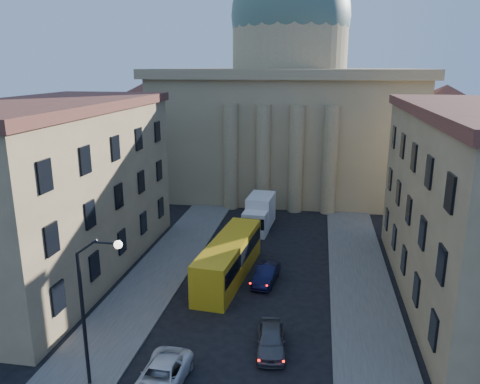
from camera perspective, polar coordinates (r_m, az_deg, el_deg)
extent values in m
cube|color=#534F4B|center=(37.67, -12.18, -12.55)|extent=(5.00, 60.00, 0.15)
cube|color=#534F4B|center=(35.53, 15.17, -14.55)|extent=(5.00, 60.00, 0.15)
cube|color=#8E7E57|center=(69.59, 5.80, 7.30)|extent=(34.00, 26.00, 16.00)
cube|color=#8E7E57|center=(68.97, 5.99, 14.23)|extent=(35.50, 27.50, 1.20)
cylinder|color=#8E7E57|center=(69.02, 6.08, 17.22)|extent=(16.00, 16.00, 8.00)
sphere|color=#4D6959|center=(69.29, 6.18, 20.53)|extent=(16.40, 16.40, 16.40)
cube|color=#8E7E57|center=(72.52, -11.23, 5.41)|extent=(13.00, 13.00, 11.00)
cone|color=#562F24|center=(71.68, -11.54, 11.33)|extent=(26.02, 26.02, 4.00)
cube|color=#8E7E57|center=(69.80, 23.13, 4.11)|extent=(13.00, 13.00, 11.00)
cone|color=#562F24|center=(68.93, 23.78, 10.23)|extent=(26.02, 26.02, 4.00)
cylinder|color=#8E7E57|center=(57.64, -1.14, 4.25)|extent=(1.80, 1.80, 13.00)
cylinder|color=#8E7E57|center=(57.04, 2.82, 4.12)|extent=(1.80, 1.80, 13.00)
cylinder|color=#8E7E57|center=(56.72, 6.84, 3.97)|extent=(1.80, 1.80, 13.00)
cylinder|color=#8E7E57|center=(56.67, 10.89, 3.79)|extent=(1.80, 1.80, 13.00)
cube|color=tan|center=(42.25, -21.48, -0.14)|extent=(11.00, 26.00, 14.00)
cube|color=#562F24|center=(41.08, -22.46, 9.73)|extent=(11.60, 26.60, 0.80)
cylinder|color=black|center=(27.52, -18.51, -14.75)|extent=(0.20, 0.20, 8.00)
cylinder|color=black|center=(25.44, -18.22, -6.39)|extent=(1.30, 0.12, 0.96)
cylinder|color=black|center=(24.90, -16.23, -5.96)|extent=(1.30, 0.12, 0.12)
sphere|color=white|center=(24.61, -14.64, -6.22)|extent=(0.44, 0.44, 0.44)
imported|color=silver|center=(28.09, -9.62, -21.40)|extent=(2.58, 5.33, 1.46)
imported|color=#4B4B50|center=(30.80, 3.79, -17.50)|extent=(2.27, 4.64, 1.53)
imported|color=black|center=(39.20, 3.21, -10.00)|extent=(2.07, 4.57, 1.45)
cube|color=gold|center=(39.67, -1.34, -8.16)|extent=(3.84, 12.11, 3.35)
cube|color=black|center=(39.46, -1.34, -7.44)|extent=(3.84, 11.47, 1.19)
cylinder|color=black|center=(36.75, -4.94, -12.16)|extent=(0.43, 1.11, 1.08)
cylinder|color=black|center=(36.13, -1.63, -12.62)|extent=(0.43, 1.11, 1.08)
cylinder|color=black|center=(44.22, -1.08, -7.23)|extent=(0.43, 1.11, 1.08)
cylinder|color=black|center=(43.71, 1.67, -7.52)|extent=(0.43, 1.11, 1.08)
cube|color=silver|center=(49.52, 1.89, -3.82)|extent=(2.65, 2.75, 2.59)
cube|color=black|center=(48.27, 1.59, -3.92)|extent=(2.37, 0.30, 1.19)
cube|color=silver|center=(52.05, 2.55, -2.19)|extent=(2.90, 4.70, 3.34)
cylinder|color=black|center=(49.61, 0.56, -4.77)|extent=(0.37, 0.99, 0.97)
cylinder|color=black|center=(49.19, 3.01, -4.96)|extent=(0.37, 0.99, 0.97)
cylinder|color=black|center=(53.58, 1.61, -3.25)|extent=(0.37, 0.99, 0.97)
cylinder|color=black|center=(53.20, 3.88, -3.41)|extent=(0.37, 0.99, 0.97)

